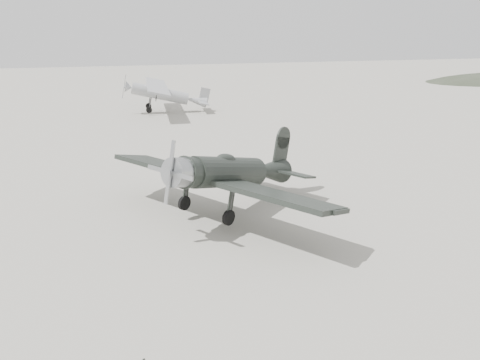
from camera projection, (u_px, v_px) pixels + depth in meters
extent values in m
plane|color=gray|center=(264.00, 218.00, 20.41)|extent=(160.00, 160.00, 0.00)
cylinder|color=black|center=(227.00, 173.00, 19.96)|extent=(4.06, 3.48, 1.30)
cone|color=black|center=(269.00, 157.00, 22.20)|extent=(2.66, 2.41, 1.21)
cylinder|color=#AAADAF|center=(178.00, 191.00, 17.88)|extent=(1.36, 1.42, 1.15)
cone|color=#AAADAF|center=(168.00, 194.00, 17.47)|extent=(0.57, 0.61, 0.52)
cube|color=#AAADAF|center=(169.00, 194.00, 17.52)|extent=(0.14, 0.17, 2.42)
ellipsoid|color=black|center=(224.00, 161.00, 19.64)|extent=(1.20, 1.12, 0.43)
cube|color=black|center=(217.00, 184.00, 19.59)|extent=(8.21, 10.13, 0.20)
cube|color=black|center=(278.00, 153.00, 22.73)|extent=(3.15, 3.75, 0.09)
cube|color=black|center=(280.00, 136.00, 22.58)|extent=(0.95, 0.74, 1.67)
cylinder|color=black|center=(234.00, 222.00, 18.97)|extent=(0.60, 0.50, 0.63)
cylinder|color=black|center=(190.00, 208.00, 20.47)|extent=(0.60, 0.50, 0.63)
cylinder|color=#333333|center=(234.00, 208.00, 18.77)|extent=(0.14, 0.14, 1.30)
cylinder|color=#333333|center=(190.00, 194.00, 20.27)|extent=(0.14, 0.14, 1.30)
cylinder|color=black|center=(280.00, 161.00, 23.04)|extent=(0.21, 0.18, 0.20)
cylinder|color=#9D9FA2|center=(160.00, 94.00, 43.74)|extent=(5.28, 1.33, 1.11)
cone|color=#9D9FA2|center=(198.00, 92.00, 44.43)|extent=(1.85, 1.08, 1.01)
cone|color=#9D9FA2|center=(128.00, 94.00, 43.17)|extent=(0.65, 1.07, 1.05)
cube|color=#9D9FA2|center=(124.00, 95.00, 43.10)|extent=(0.06, 0.14, 2.22)
cube|color=#9D9FA2|center=(155.00, 87.00, 43.46)|extent=(2.38, 11.15, 0.18)
cube|color=#9D9FA2|center=(203.00, 92.00, 44.51)|extent=(1.05, 3.46, 0.08)
cube|color=#9D9FA2|center=(204.00, 85.00, 44.32)|extent=(0.91, 0.12, 1.31)
cylinder|color=black|center=(153.00, 112.00, 43.05)|extent=(0.57, 0.16, 0.56)
cylinder|color=black|center=(152.00, 108.00, 45.10)|extent=(0.57, 0.16, 0.56)
cylinder|color=#333333|center=(152.00, 106.00, 42.86)|extent=(0.09, 0.09, 1.21)
cylinder|color=#333333|center=(152.00, 102.00, 44.92)|extent=(0.09, 0.09, 1.21)
cylinder|color=black|center=(205.00, 95.00, 44.66)|extent=(0.18, 0.08, 0.18)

